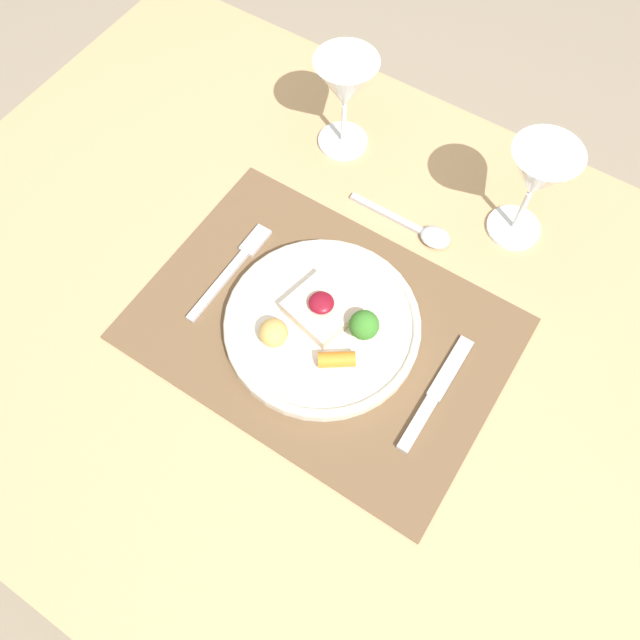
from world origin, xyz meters
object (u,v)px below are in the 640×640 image
Objects in this scene: wine_glass_near at (537,177)px; dinner_plate at (320,322)px; fork at (235,265)px; wine_glass_far at (345,87)px; knife at (431,400)px; spoon at (422,231)px.

dinner_plate is at bearing -117.32° from wine_glass_near.
wine_glass_far is (0.01, 0.29, 0.11)m from fork.
spoon is (-0.14, 0.23, -0.00)m from knife.
dinner_plate is 0.35m from wine_glass_far.
knife is (0.33, -0.03, 0.00)m from fork.
knife is 0.47m from wine_glass_far.
wine_glass_near reaches higher than wine_glass_far.
wine_glass_far is (-0.33, 0.31, 0.11)m from knife.
dinner_plate is at bearing 177.63° from knife.
knife is 1.09× the size of spoon.
fork is 1.13× the size of wine_glass_far.
spoon is at bearing 122.81° from knife.
wine_glass_far is at bearing 178.92° from wine_glass_near.
wine_glass_far is at bearing 89.19° from fork.
fork is 1.09× the size of spoon.
knife is at bearing -85.14° from wine_glass_near.
wine_glass_far is at bearing 153.30° from spoon.
fork is 1.09× the size of wine_glass_near.
spoon is at bearing -24.29° from wine_glass_far.
wine_glass_near reaches higher than spoon.
wine_glass_near is 0.30m from wine_glass_far.
dinner_plate is 1.60× the size of spoon.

